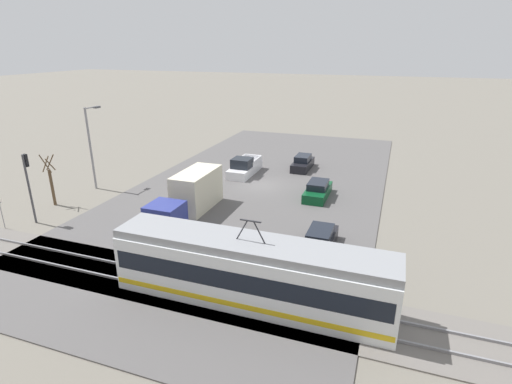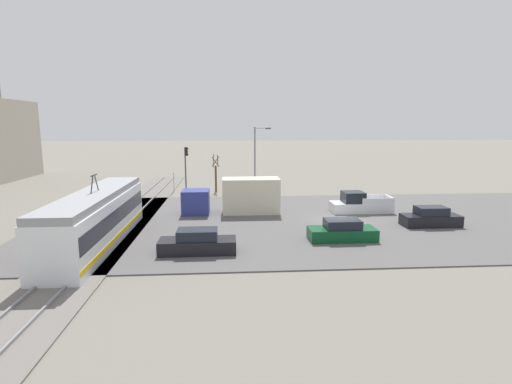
{
  "view_description": "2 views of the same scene",
  "coord_description": "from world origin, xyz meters",
  "px_view_note": "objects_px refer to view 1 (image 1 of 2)",
  "views": [
    {
      "loc": [
        -11.72,
        34.48,
        12.73
      ],
      "look_at": [
        -2.98,
        9.92,
        3.15
      ],
      "focal_mm": 28.0,
      "sensor_mm": 36.0,
      "label": 1
    },
    {
      "loc": [
        -31.76,
        9.15,
        7.96
      ],
      "look_at": [
        -0.18,
        6.88,
        2.53
      ],
      "focal_mm": 28.0,
      "sensor_mm": 36.0,
      "label": 2
    }
  ],
  "objects_px": {
    "light_rail_tram": "(251,272)",
    "sedan_car_1": "(320,241)",
    "box_truck": "(190,196)",
    "pickup_truck": "(244,168)",
    "sedan_car_0": "(318,190)",
    "street_lamp_near_crossing": "(91,142)",
    "no_parking_sign": "(1,210)",
    "traffic_light_pole": "(28,179)",
    "street_tree": "(51,182)",
    "sedan_car_2": "(303,163)"
  },
  "relations": [
    {
      "from": "sedan_car_1",
      "to": "sedan_car_2",
      "type": "height_order",
      "value": "sedan_car_2"
    },
    {
      "from": "light_rail_tram",
      "to": "pickup_truck",
      "type": "xyz_separation_m",
      "value": [
        8.31,
        -20.54,
        -1.0
      ]
    },
    {
      "from": "sedan_car_2",
      "to": "sedan_car_0",
      "type": "bearing_deg",
      "value": 112.17
    },
    {
      "from": "light_rail_tram",
      "to": "no_parking_sign",
      "type": "height_order",
      "value": "light_rail_tram"
    },
    {
      "from": "light_rail_tram",
      "to": "street_tree",
      "type": "relative_size",
      "value": 3.3
    },
    {
      "from": "sedan_car_1",
      "to": "street_tree",
      "type": "xyz_separation_m",
      "value": [
        22.77,
        -0.52,
        1.32
      ]
    },
    {
      "from": "sedan_car_0",
      "to": "sedan_car_2",
      "type": "relative_size",
      "value": 1.04
    },
    {
      "from": "sedan_car_0",
      "to": "sedan_car_1",
      "type": "height_order",
      "value": "sedan_car_1"
    },
    {
      "from": "sedan_car_0",
      "to": "no_parking_sign",
      "type": "xyz_separation_m",
      "value": [
        20.58,
        14.07,
        0.79
      ]
    },
    {
      "from": "light_rail_tram",
      "to": "box_truck",
      "type": "height_order",
      "value": "light_rail_tram"
    },
    {
      "from": "street_tree",
      "to": "light_rail_tram",
      "type": "bearing_deg",
      "value": 160.46
    },
    {
      "from": "light_rail_tram",
      "to": "box_truck",
      "type": "relative_size",
      "value": 1.7
    },
    {
      "from": "light_rail_tram",
      "to": "sedan_car_2",
      "type": "xyz_separation_m",
      "value": [
        3.01,
        -24.43,
        -1.07
      ]
    },
    {
      "from": "light_rail_tram",
      "to": "sedan_car_1",
      "type": "distance_m",
      "value": 7.21
    },
    {
      "from": "street_tree",
      "to": "sedan_car_0",
      "type": "bearing_deg",
      "value": -156.07
    },
    {
      "from": "sedan_car_1",
      "to": "traffic_light_pole",
      "type": "bearing_deg",
      "value": -172.63
    },
    {
      "from": "pickup_truck",
      "to": "sedan_car_1",
      "type": "height_order",
      "value": "pickup_truck"
    },
    {
      "from": "street_tree",
      "to": "no_parking_sign",
      "type": "distance_m",
      "value": 4.92
    },
    {
      "from": "sedan_car_0",
      "to": "street_tree",
      "type": "relative_size",
      "value": 1.04
    },
    {
      "from": "light_rail_tram",
      "to": "sedan_car_1",
      "type": "xyz_separation_m",
      "value": [
        -2.32,
        -6.74,
        -1.09
      ]
    },
    {
      "from": "light_rail_tram",
      "to": "traffic_light_pole",
      "type": "distance_m",
      "value": 19.47
    },
    {
      "from": "box_truck",
      "to": "pickup_truck",
      "type": "distance_m",
      "value": 11.06
    },
    {
      "from": "light_rail_tram",
      "to": "street_tree",
      "type": "height_order",
      "value": "light_rail_tram"
    },
    {
      "from": "sedan_car_0",
      "to": "street_lamp_near_crossing",
      "type": "xyz_separation_m",
      "value": [
        20.28,
        4.4,
        3.75
      ]
    },
    {
      "from": "sedan_car_0",
      "to": "street_tree",
      "type": "xyz_separation_m",
      "value": [
        20.7,
        9.19,
        1.34
      ]
    },
    {
      "from": "street_lamp_near_crossing",
      "to": "no_parking_sign",
      "type": "height_order",
      "value": "street_lamp_near_crossing"
    },
    {
      "from": "traffic_light_pole",
      "to": "street_tree",
      "type": "xyz_separation_m",
      "value": [
        1.46,
        -3.27,
        -1.45
      ]
    },
    {
      "from": "sedan_car_1",
      "to": "no_parking_sign",
      "type": "relative_size",
      "value": 1.97
    },
    {
      "from": "sedan_car_1",
      "to": "no_parking_sign",
      "type": "distance_m",
      "value": 23.09
    },
    {
      "from": "sedan_car_0",
      "to": "sedan_car_2",
      "type": "bearing_deg",
      "value": -67.83
    },
    {
      "from": "box_truck",
      "to": "sedan_car_1",
      "type": "bearing_deg",
      "value": 165.85
    },
    {
      "from": "traffic_light_pole",
      "to": "no_parking_sign",
      "type": "height_order",
      "value": "traffic_light_pole"
    },
    {
      "from": "sedan_car_1",
      "to": "traffic_light_pole",
      "type": "relative_size",
      "value": 0.88
    },
    {
      "from": "pickup_truck",
      "to": "sedan_car_2",
      "type": "bearing_deg",
      "value": -143.76
    },
    {
      "from": "box_truck",
      "to": "no_parking_sign",
      "type": "bearing_deg",
      "value": 31.46
    },
    {
      "from": "no_parking_sign",
      "to": "sedan_car_1",
      "type": "bearing_deg",
      "value": -169.09
    },
    {
      "from": "box_truck",
      "to": "sedan_car_1",
      "type": "height_order",
      "value": "box_truck"
    },
    {
      "from": "box_truck",
      "to": "sedan_car_0",
      "type": "relative_size",
      "value": 1.87
    },
    {
      "from": "light_rail_tram",
      "to": "pickup_truck",
      "type": "distance_m",
      "value": 22.18
    },
    {
      "from": "sedan_car_1",
      "to": "street_lamp_near_crossing",
      "type": "height_order",
      "value": "street_lamp_near_crossing"
    },
    {
      "from": "light_rail_tram",
      "to": "traffic_light_pole",
      "type": "bearing_deg",
      "value": -11.85
    },
    {
      "from": "pickup_truck",
      "to": "sedan_car_0",
      "type": "height_order",
      "value": "pickup_truck"
    },
    {
      "from": "no_parking_sign",
      "to": "street_tree",
      "type": "bearing_deg",
      "value": -88.7
    },
    {
      "from": "pickup_truck",
      "to": "no_parking_sign",
      "type": "distance_m",
      "value": 21.8
    },
    {
      "from": "street_lamp_near_crossing",
      "to": "light_rail_tram",
      "type": "bearing_deg",
      "value": 148.99
    },
    {
      "from": "light_rail_tram",
      "to": "pickup_truck",
      "type": "bearing_deg",
      "value": -67.96
    },
    {
      "from": "sedan_car_0",
      "to": "sedan_car_1",
      "type": "bearing_deg",
      "value": 102.05
    },
    {
      "from": "sedan_car_1",
      "to": "sedan_car_2",
      "type": "distance_m",
      "value": 18.47
    },
    {
      "from": "light_rail_tram",
      "to": "box_truck",
      "type": "xyz_separation_m",
      "value": [
        8.67,
        -9.51,
        -0.26
      ]
    },
    {
      "from": "sedan_car_0",
      "to": "street_tree",
      "type": "height_order",
      "value": "street_tree"
    }
  ]
}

